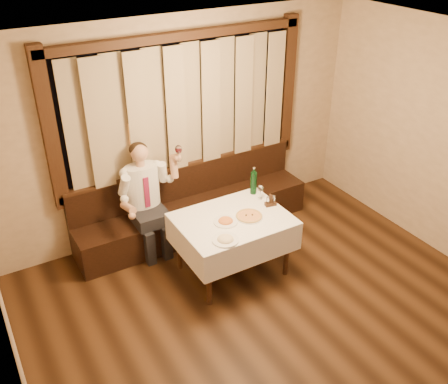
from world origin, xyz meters
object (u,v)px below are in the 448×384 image
pasta_red (226,219)px  green_bottle (254,182)px  banquette (193,210)px  dining_table (233,226)px  pasta_cream (225,238)px  pizza (249,216)px  seated_man (146,192)px  cruet_caddy (271,202)px

pasta_red → green_bottle: 0.75m
banquette → dining_table: 1.08m
dining_table → pasta_cream: (-0.30, -0.34, 0.15)m
banquette → green_bottle: size_ratio=8.98×
banquette → pasta_red: (-0.11, -1.06, 0.48)m
pizza → pasta_red: size_ratio=1.16×
pizza → pasta_red: (-0.29, 0.04, 0.02)m
pasta_cream → seated_man: size_ratio=0.20×
banquette → green_bottle: 1.03m
dining_table → pasta_cream: pasta_cream is taller
pasta_red → pasta_cream: size_ratio=0.95×
banquette → seated_man: bearing=-172.4°
dining_table → pasta_red: pasta_red is taller
pizza → dining_table: bearing=156.5°
pizza → cruet_caddy: bearing=13.9°
banquette → pasta_cream: (-0.30, -1.36, 0.49)m
cruet_caddy → green_bottle: bearing=103.0°
green_bottle → pasta_red: bearing=-147.8°
cruet_caddy → seated_man: bearing=152.7°
banquette → pizza: bearing=-81.1°
pasta_cream → green_bottle: green_bottle is taller
pasta_red → pasta_cream: pasta_cream is taller
green_bottle → dining_table: bearing=-144.8°
pasta_red → seated_man: (-0.56, 0.97, 0.04)m
dining_table → green_bottle: green_bottle is taller
seated_man → green_bottle: bearing=-25.7°
banquette → seated_man: seated_man is taller
pizza → pasta_red: bearing=172.0°
pizza → pasta_cream: bearing=-150.4°
pizza → cruet_caddy: size_ratio=2.21×
pasta_cream → cruet_caddy: bearing=23.2°
banquette → green_bottle: (0.51, -0.66, 0.60)m
pasta_cream → cruet_caddy: 0.90m
pizza → pasta_cream: 0.54m
pizza → green_bottle: bearing=52.0°
dining_table → pasta_cream: 0.47m
seated_man → banquette: bearing=7.6°
pasta_cream → green_bottle: 1.08m
banquette → seated_man: size_ratio=2.22×
pizza → cruet_caddy: 0.37m
seated_man → pasta_cream: bearing=-73.4°
pizza → cruet_caddy: cruet_caddy is taller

